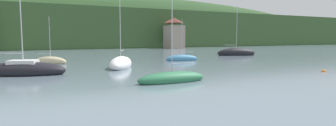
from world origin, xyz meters
TOP-DOWN VIEW (x-y plane):
  - wooded_hillside at (13.46, 129.42)m, footprint 352.00×47.87m
  - shore_building_central at (29.52, 96.22)m, footprint 5.02×5.79m
  - sailboat_far_1 at (-7.09, 60.79)m, footprint 4.38×4.34m
  - sailboat_mid_3 at (0.56, 40.74)m, footprint 5.67×1.62m
  - sailboat_far_4 at (-0.14, 52.23)m, footprint 4.96×6.89m
  - sailboat_far_6 at (-9.87, 50.26)m, footprint 7.90×4.79m
  - sailboat_far_7 at (25.36, 62.58)m, footprint 7.62×4.53m
  - sailboat_far_10 at (10.55, 57.15)m, footprint 4.98×2.24m
  - mooring_buoy_near at (17.17, 39.69)m, footprint 0.41×0.41m

SIDE VIEW (x-z plane):
  - mooring_buoy_near at x=17.17m, z-range -0.21..0.21m
  - sailboat_mid_3 at x=0.56m, z-range -3.71..4.25m
  - sailboat_far_10 at x=10.55m, z-range -2.93..3.49m
  - sailboat_far_1 at x=-7.09m, z-range -2.93..3.52m
  - sailboat_far_4 at x=-0.14m, z-range -4.59..5.41m
  - sailboat_far_6 at x=-9.87m, z-range -5.04..5.90m
  - sailboat_far_7 at x=25.36m, z-range -4.45..5.33m
  - shore_building_central at x=29.52m, z-range -0.14..9.23m
  - wooded_hillside at x=13.46m, z-range -11.58..21.85m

